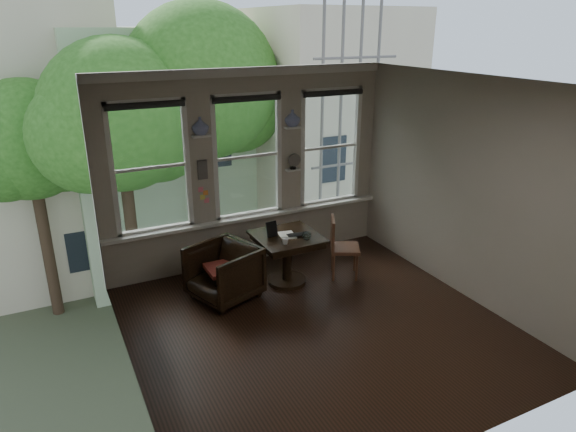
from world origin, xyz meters
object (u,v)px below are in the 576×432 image
mug (285,241)px  armchair_left (224,273)px  table (287,259)px  side_chair_right (345,248)px  laptop (299,236)px

mug → armchair_left: bearing=163.5°
table → armchair_left: 0.98m
armchair_left → side_chair_right: size_ratio=0.92×
armchair_left → side_chair_right: 1.86m
laptop → mug: (-0.29, -0.14, 0.03)m
armchair_left → side_chair_right: (1.85, -0.17, 0.07)m
side_chair_right → mug: side_chair_right is taller
armchair_left → laptop: 1.17m
table → laptop: laptop is taller
armchair_left → mug: size_ratio=8.52×
table → side_chair_right: 0.89m
table → side_chair_right: bearing=-12.0°
armchair_left → laptop: bearing=65.2°
laptop → table: bearing=145.0°
side_chair_right → armchair_left: bearing=113.2°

